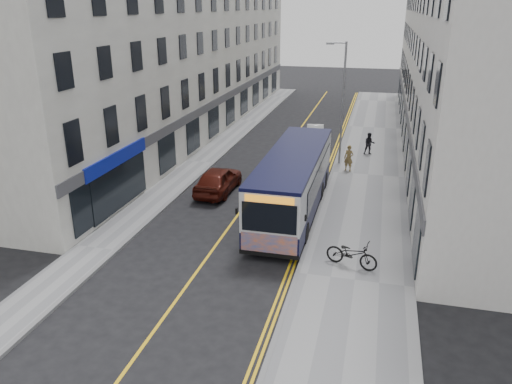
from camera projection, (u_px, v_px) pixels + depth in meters
The scene contains 17 objects.
ground at pixel (212, 250), 21.94m from camera, with size 140.00×140.00×0.00m, color black.
pavement_east at pixel (368, 175), 31.38m from camera, with size 4.50×64.00×0.12m, color gray.
pavement_west at pixel (200, 162), 33.95m from camera, with size 2.00×64.00×0.12m, color gray.
kerb_east at pixel (332, 172), 31.89m from camera, with size 0.18×64.00×0.13m, color slate.
kerb_west at pixel (214, 163), 33.72m from camera, with size 0.18×64.00×0.13m, color slate.
road_centre_line at pixel (271, 169), 32.83m from camera, with size 0.12×64.00×0.01m, color yellow.
road_dbl_yellow_inner at pixel (325, 173), 32.01m from camera, with size 0.10×64.00×0.01m, color yellow.
road_dbl_yellow_outer at pixel (328, 173), 31.97m from camera, with size 0.10×64.00×0.01m, color yellow.
terrace_east at pixel (454, 58), 36.08m from camera, with size 6.00×46.00×13.00m, color silver.
terrace_west at pixel (188, 52), 40.76m from camera, with size 6.00×46.00×13.00m, color silver.
streetlamp at pixel (342, 100), 32.14m from camera, with size 1.32×0.18×8.00m.
city_bus at pixel (293, 181), 25.24m from camera, with size 2.60×11.15×3.24m.
bicycle at pixel (352, 254), 20.16m from camera, with size 0.75×2.16×1.14m, color black.
pedestrian_near at pixel (349, 158), 31.80m from camera, with size 0.61×0.40×1.66m, color olive.
pedestrian_far at pixel (369, 144), 35.30m from camera, with size 0.76×0.59×1.56m, color black.
car_white at pixel (315, 134), 39.19m from camera, with size 1.31×3.76×1.24m, color silver.
car_maroon at pixel (218, 180), 28.47m from camera, with size 1.78×4.44×1.51m, color #4B140C.
Camera 1 is at (6.66, -18.56, 10.13)m, focal length 35.00 mm.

